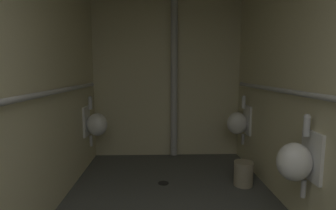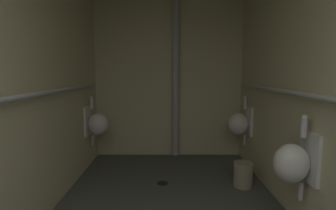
% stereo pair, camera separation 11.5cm
% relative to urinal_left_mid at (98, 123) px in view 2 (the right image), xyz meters
% --- Properties ---
extents(wall_left, '(0.06, 4.50, 2.67)m').
position_rel_urinal_left_mid_xyz_m(wall_left, '(-0.18, -1.64, 0.67)').
color(wall_left, beige).
rests_on(wall_left, ground).
extents(wall_right, '(0.06, 4.50, 2.67)m').
position_rel_urinal_left_mid_xyz_m(wall_right, '(2.33, -1.64, 0.67)').
color(wall_right, beige).
rests_on(wall_right, ground).
extents(wall_back, '(2.56, 0.06, 2.67)m').
position_rel_urinal_left_mid_xyz_m(wall_back, '(1.07, 0.58, 0.67)').
color(wall_back, beige).
rests_on(wall_back, ground).
extents(urinal_left_mid, '(0.32, 0.30, 0.76)m').
position_rel_urinal_left_mid_xyz_m(urinal_left_mid, '(0.00, 0.00, 0.00)').
color(urinal_left_mid, white).
extents(urinal_right_mid, '(0.32, 0.30, 0.76)m').
position_rel_urinal_left_mid_xyz_m(urinal_right_mid, '(2.15, -1.68, 0.00)').
color(urinal_right_mid, white).
extents(urinal_right_far, '(0.32, 0.30, 0.76)m').
position_rel_urinal_left_mid_xyz_m(urinal_right_far, '(2.15, 0.02, 0.00)').
color(urinal_right_far, white).
extents(supply_pipe_left, '(0.06, 3.71, 0.06)m').
position_rel_urinal_left_mid_xyz_m(supply_pipe_left, '(-0.09, -1.62, 0.57)').
color(supply_pipe_left, '#B2B2B2').
extents(supply_pipe_right, '(0.06, 3.81, 0.06)m').
position_rel_urinal_left_mid_xyz_m(supply_pipe_right, '(2.24, -1.65, 0.57)').
color(supply_pipe_right, '#B2B2B2').
extents(standpipe_back_wall, '(0.11, 0.11, 2.62)m').
position_rel_urinal_left_mid_xyz_m(standpipe_back_wall, '(1.19, 0.47, 0.67)').
color(standpipe_back_wall, '#B2B2B2').
rests_on(standpipe_back_wall, ground).
extents(floor_drain, '(0.14, 0.14, 0.01)m').
position_rel_urinal_left_mid_xyz_m(floor_drain, '(1.00, -0.62, -0.66)').
color(floor_drain, black).
rests_on(floor_drain, ground).
extents(waste_bin, '(0.24, 0.24, 0.31)m').
position_rel_urinal_left_mid_xyz_m(waste_bin, '(2.01, -0.70, -0.51)').
color(waste_bin, '#9E937A').
rests_on(waste_bin, ground).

